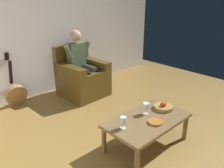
{
  "coord_description": "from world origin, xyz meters",
  "views": [
    {
      "loc": [
        1.83,
        1.51,
        1.9
      ],
      "look_at": [
        -0.46,
        -0.99,
        0.56
      ],
      "focal_mm": 36.71,
      "sensor_mm": 36.0,
      "label": 1
    }
  ],
  "objects": [
    {
      "name": "fruit_bowl",
      "position": [
        -0.62,
        -0.1,
        0.44
      ],
      "size": [
        0.27,
        0.27,
        0.11
      ],
      "color": "olive",
      "rests_on": "coffee_table"
    },
    {
      "name": "person_seated",
      "position": [
        -0.61,
        -2.04,
        0.7
      ],
      "size": [
        0.62,
        0.63,
        1.28
      ],
      "rotation": [
        0.0,
        0.0,
        0.05
      ],
      "color": "#4C5F42",
      "rests_on": "ground"
    },
    {
      "name": "decorative_dish",
      "position": [
        -0.24,
        0.05,
        0.42
      ],
      "size": [
        0.19,
        0.19,
        0.02
      ],
      "primitive_type": "cylinder",
      "color": "#B36A25",
      "rests_on": "coffee_table"
    },
    {
      "name": "ground_plane",
      "position": [
        0.0,
        0.0,
        0.0
      ],
      "size": [
        7.13,
        7.13,
        0.0
      ],
      "primitive_type": "plane",
      "color": "olive"
    },
    {
      "name": "armchair",
      "position": [
        -0.61,
        -2.04,
        0.35
      ],
      "size": [
        0.83,
        0.85,
        0.98
      ],
      "rotation": [
        0.0,
        0.0,
        0.05
      ],
      "color": "#513C14",
      "rests_on": "ground"
    },
    {
      "name": "coffee_table",
      "position": [
        -0.24,
        -0.07,
        0.36
      ],
      "size": [
        1.12,
        0.66,
        0.41
      ],
      "rotation": [
        0.0,
        0.0,
        0.01
      ],
      "color": "brown",
      "rests_on": "ground"
    },
    {
      "name": "wall_back",
      "position": [
        0.0,
        -2.66,
        1.29
      ],
      "size": [
        6.34,
        0.06,
        2.57
      ],
      "primitive_type": "cube",
      "color": "white",
      "rests_on": "ground"
    },
    {
      "name": "wine_glass_far",
      "position": [
        0.15,
        -0.13,
        0.51
      ],
      "size": [
        0.08,
        0.08,
        0.15
      ],
      "color": "silver",
      "rests_on": "coffee_table"
    },
    {
      "name": "guitar",
      "position": [
        0.56,
        -2.46,
        0.22
      ],
      "size": [
        0.39,
        0.28,
        0.96
      ],
      "color": "#B07D45",
      "rests_on": "ground"
    },
    {
      "name": "wine_glass_near",
      "position": [
        -0.33,
        -0.18,
        0.52
      ],
      "size": [
        0.09,
        0.09,
        0.16
      ],
      "color": "silver",
      "rests_on": "coffee_table"
    }
  ]
}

